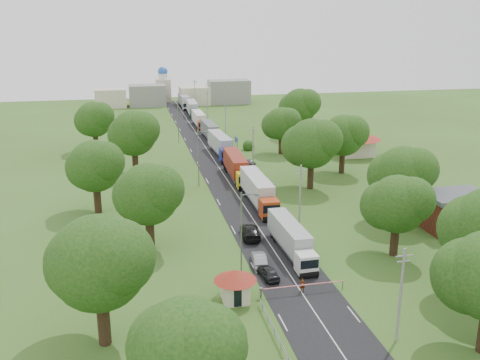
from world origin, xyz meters
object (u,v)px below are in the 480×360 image
object	(u,v)px
info_sign	(236,142)
car_lane_front	(268,273)
guard_booth	(235,282)
car_lane_mid	(259,259)
truck_0	(291,239)
pedestrian_near	(302,285)
boom_barrier	(290,287)

from	to	relation	value
info_sign	car_lane_front	xyz separation A→B (m)	(-7.79, -55.80, -2.33)
guard_booth	car_lane_mid	world-z (taller)	guard_booth
truck_0	pedestrian_near	world-z (taller)	truck_0
pedestrian_near	car_lane_mid	bearing A→B (deg)	114.82
guard_booth	car_lane_front	world-z (taller)	guard_booth
boom_barrier	guard_booth	xyz separation A→B (m)	(-5.84, -0.00, 1.27)
info_sign	car_lane_mid	bearing A→B (deg)	-98.68
car_lane_mid	pedestrian_near	size ratio (longest dim) A/B	2.72
car_lane_front	car_lane_mid	distance (m)	3.55
car_lane_front	boom_barrier	bearing A→B (deg)	100.05
boom_barrier	guard_booth	distance (m)	5.98
guard_booth	truck_0	world-z (taller)	truck_0
truck_0	car_lane_mid	bearing A→B (deg)	-154.22
boom_barrier	info_sign	size ratio (longest dim) A/B	2.25
boom_barrier	truck_0	xyz separation A→B (m)	(3.17, 9.96, 1.10)
pedestrian_near	info_sign	bearing A→B (deg)	88.60
boom_barrier	truck_0	bearing A→B (deg)	72.37
info_sign	car_lane_mid	world-z (taller)	info_sign
guard_booth	pedestrian_near	bearing A→B (deg)	2.79
guard_booth	truck_0	distance (m)	13.43
pedestrian_near	boom_barrier	bearing A→B (deg)	-162.91
truck_0	pedestrian_near	size ratio (longest dim) A/B	8.61
guard_booth	car_lane_front	size ratio (longest dim) A/B	1.11
truck_0	car_lane_front	distance (m)	7.37
car_lane_front	pedestrian_near	xyz separation A→B (m)	(2.70, -3.84, 0.12)
info_sign	truck_0	size ratio (longest dim) A/B	0.30
car_lane_mid	car_lane_front	bearing A→B (deg)	99.47
guard_booth	pedestrian_near	distance (m)	7.45
truck_0	car_lane_front	xyz separation A→B (m)	(-4.40, -5.76, -1.32)
truck_0	car_lane_front	world-z (taller)	truck_0
car_lane_mid	pedestrian_near	world-z (taller)	pedestrian_near
truck_0	car_lane_mid	distance (m)	5.25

